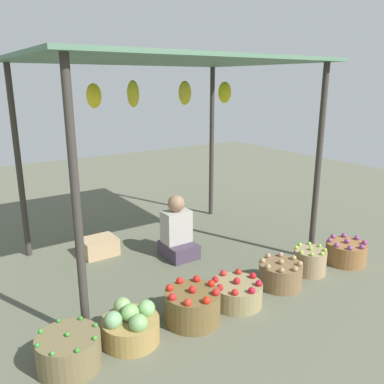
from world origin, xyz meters
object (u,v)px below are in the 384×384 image
basket_cabbages (131,326)px  basket_red_tomatoes (192,306)px  basket_green_chilies (69,351)px  basket_red_apples (236,293)px  basket_potatoes (280,274)px  basket_purple_onions (346,252)px  basket_limes (310,261)px  wooden_crate_near_vendor (99,246)px  vendor_person (177,233)px

basket_cabbages → basket_red_tomatoes: size_ratio=0.95×
basket_green_chilies → basket_red_apples: basket_green_chilies is taller
basket_potatoes → basket_green_chilies: bearing=179.5°
basket_potatoes → basket_purple_onions: basket_potatoes is taller
basket_potatoes → basket_limes: basket_limes is taller
basket_limes → wooden_crate_near_vendor: (-1.78, 1.81, -0.03)m
basket_red_apples → basket_potatoes: 0.61m
basket_cabbages → basket_red_tomatoes: (0.59, -0.05, 0.01)m
basket_green_chilies → wooden_crate_near_vendor: 2.06m
basket_red_tomatoes → basket_limes: 1.63m
basket_green_chilies → wooden_crate_near_vendor: size_ratio=1.16×
vendor_person → wooden_crate_near_vendor: bearing=143.4°
basket_green_chilies → basket_red_apples: size_ratio=0.96×
basket_green_chilies → basket_potatoes: (2.25, -0.02, -0.00)m
basket_green_chilies → basket_red_apples: (1.64, -0.03, -0.02)m
vendor_person → basket_purple_onions: 2.04m
basket_limes → basket_purple_onions: basket_limes is taller
basket_limes → basket_purple_onions: bearing=-6.6°
wooden_crate_near_vendor → vendor_person: bearing=-36.6°
vendor_person → basket_limes: vendor_person is taller
basket_potatoes → wooden_crate_near_vendor: basket_potatoes is taller
vendor_person → basket_purple_onions: vendor_person is taller
basket_red_tomatoes → basket_limes: (1.63, 0.03, -0.01)m
basket_purple_onions → basket_limes: bearing=173.4°
vendor_person → basket_purple_onions: bearing=-39.6°
vendor_person → basket_red_tomatoes: (-0.64, -1.26, -0.15)m
basket_red_apples → vendor_person: bearing=84.6°
basket_green_chilies → wooden_crate_near_vendor: bearing=62.1°
basket_red_tomatoes → basket_purple_onions: size_ratio=1.08×
basket_green_chilies → basket_purple_onions: (3.32, -0.06, -0.01)m
vendor_person → basket_green_chilies: 2.15m
basket_cabbages → basket_limes: basket_cabbages is taller
basket_potatoes → basket_limes: size_ratio=1.25×
basket_green_chilies → basket_red_tomatoes: bearing=-1.3°
basket_limes → wooden_crate_near_vendor: 2.54m
basket_cabbages → basket_potatoes: size_ratio=1.06×
vendor_person → basket_potatoes: (0.49, -1.25, -0.17)m
basket_purple_onions → wooden_crate_near_vendor: (-2.35, 1.88, -0.02)m
vendor_person → basket_potatoes: bearing=-68.5°
vendor_person → basket_red_apples: size_ratio=1.55×
basket_purple_onions → wooden_crate_near_vendor: size_ratio=1.12×
vendor_person → basket_purple_onions: size_ratio=1.67×
basket_green_chilies → basket_red_tomatoes: (1.12, -0.02, 0.01)m
basket_cabbages → basket_limes: size_ratio=1.33×
basket_green_chilies → basket_limes: 2.75m
basket_cabbages → basket_purple_onions: (2.79, -0.08, -0.01)m
vendor_person → basket_red_apples: 1.28m
vendor_person → basket_green_chilies: vendor_person is taller
basket_limes → basket_red_apples: bearing=-178.2°
basket_limes → basket_cabbages: bearing=179.6°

